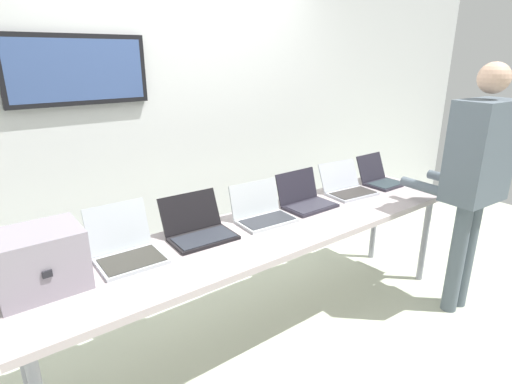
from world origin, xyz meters
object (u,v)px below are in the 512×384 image
object	(u,v)px
equipment_box	(40,260)
laptop_station_2	(262,212)
laptop_station_3	(305,198)
laptop_station_1	(198,228)
laptop_station_5	(380,178)
person	(476,169)
workbench	(272,234)
laptop_station_0	(126,247)
laptop_station_4	(347,187)

from	to	relation	value
equipment_box	laptop_station_2	world-z (taller)	equipment_box
equipment_box	laptop_station_3	bearing A→B (deg)	1.33
equipment_box	laptop_station_2	xyz separation A→B (m)	(1.31, 0.02, -0.09)
laptop_station_1	laptop_station_5	size ratio (longest dim) A/B	1.21
equipment_box	person	distance (m)	2.68
workbench	laptop_station_3	xyz separation A→B (m)	(0.42, 0.14, 0.11)
laptop_station_1	laptop_station_2	bearing A→B (deg)	-3.79
laptop_station_1	person	size ratio (longest dim) A/B	0.22
workbench	laptop_station_3	bearing A→B (deg)	18.14
laptop_station_0	laptop_station_5	world-z (taller)	laptop_station_0
laptop_station_3	workbench	bearing A→B (deg)	-161.86
laptop_station_1	laptop_station_3	distance (m)	0.87
laptop_station_0	equipment_box	bearing A→B (deg)	-173.04
equipment_box	person	size ratio (longest dim) A/B	0.21
laptop_station_0	person	distance (m)	2.31
workbench	laptop_station_1	distance (m)	0.48
laptop_station_4	workbench	bearing A→B (deg)	-170.72
workbench	laptop_station_2	xyz separation A→B (m)	(0.01, 0.12, 0.11)
equipment_box	laptop_station_2	bearing A→B (deg)	1.01
laptop_station_3	laptop_station_5	size ratio (longest dim) A/B	1.12
laptop_station_2	laptop_station_4	world-z (taller)	laptop_station_2
equipment_box	laptop_station_3	world-z (taller)	equipment_box
equipment_box	laptop_station_4	size ratio (longest dim) A/B	0.95
laptop_station_4	laptop_station_5	distance (m)	0.41
workbench	laptop_station_4	xyz separation A→B (m)	(0.88, 0.14, 0.10)
laptop_station_1	laptop_station_3	bearing A→B (deg)	-0.89
laptop_station_4	person	distance (m)	0.90
laptop_station_2	laptop_station_5	bearing A→B (deg)	0.67
workbench	laptop_station_4	bearing A→B (deg)	9.28
equipment_box	laptop_station_4	bearing A→B (deg)	1.20
equipment_box	laptop_station_5	distance (m)	2.59
equipment_box	laptop_station_5	bearing A→B (deg)	0.84
laptop_station_4	laptop_station_5	xyz separation A→B (m)	(0.41, -0.01, 0.00)
laptop_station_2	workbench	bearing A→B (deg)	-96.80
laptop_station_4	laptop_station_0	bearing A→B (deg)	179.85
person	equipment_box	bearing A→B (deg)	164.41
laptop_station_0	laptop_station_4	distance (m)	1.77
laptop_station_5	person	distance (m)	0.80
workbench	laptop_station_5	world-z (taller)	laptop_station_5
laptop_station_3	laptop_station_5	distance (m)	0.86
laptop_station_4	laptop_station_3	bearing A→B (deg)	-179.31
laptop_station_3	laptop_station_2	bearing A→B (deg)	-177.62
workbench	equipment_box	world-z (taller)	equipment_box
equipment_box	workbench	bearing A→B (deg)	-4.33
laptop_station_3	laptop_station_5	world-z (taller)	laptop_station_3
laptop_station_1	laptop_station_3	size ratio (longest dim) A/B	1.07
workbench	laptop_station_5	size ratio (longest dim) A/B	9.57
workbench	laptop_station_2	world-z (taller)	laptop_station_2
equipment_box	laptop_station_4	xyz separation A→B (m)	(2.18, 0.05, -0.09)
workbench	person	distance (m)	1.46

